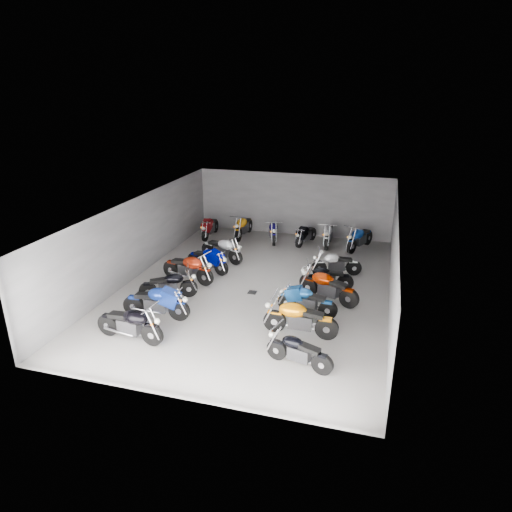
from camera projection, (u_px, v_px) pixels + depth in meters
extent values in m
plane|color=#9D9A95|center=(256.00, 287.00, 17.77)|extent=(14.00, 14.00, 0.00)
cube|color=gray|center=(293.00, 204.00, 23.49)|extent=(10.00, 0.10, 3.20)
cube|color=gray|center=(138.00, 237.00, 18.49)|extent=(0.10, 14.00, 3.20)
cube|color=gray|center=(393.00, 262.00, 15.91)|extent=(0.10, 14.00, 3.20)
cube|color=black|center=(256.00, 207.00, 16.63)|extent=(10.00, 14.00, 0.04)
cube|color=black|center=(252.00, 292.00, 17.32)|extent=(0.32, 0.32, 0.01)
cylinder|color=black|center=(152.00, 335.00, 13.72)|extent=(0.73, 0.22, 0.72)
cylinder|color=black|center=(108.00, 325.00, 14.28)|extent=(0.73, 0.24, 0.72)
cube|color=#2D2D30|center=(130.00, 326.00, 13.96)|extent=(0.76, 0.41, 0.45)
ellipsoid|color=black|center=(135.00, 317.00, 13.75)|extent=(0.80, 0.52, 0.40)
cube|color=black|center=(119.00, 315.00, 13.97)|extent=(0.71, 0.38, 0.20)
cylinder|color=black|center=(179.00, 310.00, 15.16)|extent=(0.73, 0.19, 0.72)
cylinder|color=black|center=(134.00, 305.00, 15.51)|extent=(0.73, 0.21, 0.72)
cube|color=#2D2D30|center=(156.00, 305.00, 15.29)|extent=(0.75, 0.38, 0.45)
ellipsoid|color=navy|center=(162.00, 296.00, 15.11)|extent=(0.79, 0.49, 0.41)
cube|color=black|center=(145.00, 295.00, 15.26)|extent=(0.71, 0.35, 0.21)
cylinder|color=black|center=(189.00, 289.00, 16.86)|extent=(0.65, 0.39, 0.66)
cylinder|color=black|center=(148.00, 291.00, 16.66)|extent=(0.66, 0.41, 0.66)
cube|color=#2D2D30|center=(168.00, 287.00, 16.73)|extent=(0.73, 0.55, 0.41)
ellipsoid|color=black|center=(174.00, 279.00, 16.64)|extent=(0.80, 0.66, 0.37)
cube|color=black|center=(159.00, 281.00, 16.58)|extent=(0.69, 0.52, 0.19)
cylinder|color=black|center=(205.00, 277.00, 17.79)|extent=(0.74, 0.31, 0.73)
cylinder|color=black|center=(172.00, 269.00, 18.53)|extent=(0.75, 0.33, 0.73)
cube|color=#2D2D30|center=(188.00, 270.00, 18.12)|extent=(0.80, 0.50, 0.46)
ellipsoid|color=#98200C|center=(192.00, 263.00, 17.88)|extent=(0.86, 0.62, 0.41)
cube|color=black|center=(180.00, 261.00, 18.17)|extent=(0.75, 0.47, 0.21)
cylinder|color=black|center=(221.00, 268.00, 18.76)|extent=(0.67, 0.35, 0.66)
cylinder|color=black|center=(194.00, 260.00, 19.58)|extent=(0.68, 0.37, 0.66)
cube|color=#2D2D30|center=(207.00, 262.00, 19.13)|extent=(0.74, 0.52, 0.41)
ellipsoid|color=#000895|center=(211.00, 255.00, 18.89)|extent=(0.80, 0.63, 0.37)
cube|color=black|center=(201.00, 253.00, 19.21)|extent=(0.69, 0.49, 0.19)
cylinder|color=black|center=(235.00, 257.00, 19.86)|extent=(0.70, 0.38, 0.70)
cylinder|color=black|center=(209.00, 250.00, 20.75)|extent=(0.71, 0.40, 0.70)
cube|color=#2D2D30|center=(222.00, 251.00, 20.27)|extent=(0.78, 0.56, 0.44)
ellipsoid|color=silver|center=(226.00, 245.00, 20.01)|extent=(0.85, 0.67, 0.39)
cube|color=black|center=(216.00, 243.00, 20.36)|extent=(0.73, 0.52, 0.20)
cylinder|color=black|center=(277.00, 350.00, 13.03)|extent=(0.63, 0.28, 0.62)
cylinder|color=black|center=(322.00, 364.00, 12.35)|extent=(0.63, 0.30, 0.62)
cube|color=#2D2D30|center=(299.00, 354.00, 12.65)|extent=(0.68, 0.44, 0.39)
ellipsoid|color=black|center=(293.00, 342.00, 12.65)|extent=(0.73, 0.54, 0.35)
cube|color=black|center=(310.00, 349.00, 12.41)|extent=(0.64, 0.41, 0.18)
cylinder|color=black|center=(275.00, 321.00, 14.49)|extent=(0.73, 0.16, 0.73)
cylinder|color=black|center=(327.00, 328.00, 14.04)|extent=(0.73, 0.18, 0.73)
cube|color=#2D2D30|center=(300.00, 321.00, 14.22)|extent=(0.75, 0.35, 0.46)
ellipsoid|color=orange|center=(293.00, 310.00, 14.16)|extent=(0.78, 0.47, 0.41)
cube|color=black|center=(312.00, 314.00, 14.01)|extent=(0.70, 0.33, 0.21)
cylinder|color=black|center=(287.00, 302.00, 15.83)|extent=(0.66, 0.21, 0.64)
cylinder|color=black|center=(328.00, 310.00, 15.28)|extent=(0.66, 0.23, 0.64)
cube|color=#2D2D30|center=(307.00, 303.00, 15.52)|extent=(0.69, 0.38, 0.40)
ellipsoid|color=#154A8D|center=(301.00, 294.00, 15.49)|extent=(0.73, 0.49, 0.36)
cube|color=black|center=(317.00, 298.00, 15.30)|extent=(0.64, 0.36, 0.18)
cylinder|color=black|center=(309.00, 287.00, 16.92)|extent=(0.73, 0.39, 0.72)
cylinder|color=black|center=(349.00, 298.00, 16.02)|extent=(0.73, 0.41, 0.72)
cube|color=#2D2D30|center=(328.00, 290.00, 16.43)|extent=(0.80, 0.57, 0.45)
ellipsoid|color=#7E1A00|center=(323.00, 279.00, 16.44)|extent=(0.87, 0.69, 0.41)
cube|color=black|center=(338.00, 284.00, 16.12)|extent=(0.75, 0.53, 0.20)
cylinder|color=black|center=(308.00, 282.00, 17.47)|extent=(0.65, 0.27, 0.63)
cylinder|color=black|center=(345.00, 282.00, 17.41)|extent=(0.65, 0.29, 0.63)
cube|color=#2D2D30|center=(326.00, 280.00, 17.41)|extent=(0.69, 0.44, 0.40)
ellipsoid|color=black|center=(321.00, 272.00, 17.30)|extent=(0.75, 0.54, 0.36)
cube|color=black|center=(335.00, 273.00, 17.29)|extent=(0.65, 0.41, 0.18)
cylinder|color=black|center=(319.00, 268.00, 18.78)|extent=(0.64, 0.30, 0.63)
cylinder|color=black|center=(354.00, 268.00, 18.79)|extent=(0.65, 0.32, 0.63)
cube|color=#2D2D30|center=(337.00, 266.00, 18.75)|extent=(0.70, 0.47, 0.40)
ellipsoid|color=silver|center=(332.00, 258.00, 18.63)|extent=(0.76, 0.57, 0.36)
cube|color=black|center=(345.00, 259.00, 18.65)|extent=(0.66, 0.44, 0.18)
cylinder|color=black|center=(205.00, 235.00, 22.81)|extent=(0.16, 0.68, 0.67)
cylinder|color=black|center=(215.00, 226.00, 24.20)|extent=(0.18, 0.68, 0.67)
cube|color=#2D2D30|center=(210.00, 228.00, 23.47)|extent=(0.34, 0.70, 0.42)
ellipsoid|color=maroon|center=(208.00, 223.00, 23.14)|extent=(0.45, 0.73, 0.38)
cube|color=black|center=(212.00, 221.00, 23.67)|extent=(0.32, 0.65, 0.19)
cylinder|color=black|center=(238.00, 235.00, 22.77)|extent=(0.17, 0.72, 0.71)
cylinder|color=black|center=(249.00, 226.00, 24.21)|extent=(0.19, 0.72, 0.71)
cube|color=#2D2D30|center=(244.00, 228.00, 23.45)|extent=(0.36, 0.73, 0.45)
ellipsoid|color=orange|center=(242.00, 223.00, 23.11)|extent=(0.47, 0.77, 0.40)
cube|color=black|center=(246.00, 220.00, 23.66)|extent=(0.34, 0.69, 0.20)
cylinder|color=black|center=(274.00, 239.00, 22.20)|extent=(0.33, 0.68, 0.67)
cylinder|color=black|center=(272.00, 230.00, 23.63)|extent=(0.35, 0.69, 0.67)
cube|color=#2D2D30|center=(273.00, 232.00, 22.88)|extent=(0.50, 0.74, 0.42)
ellipsoid|color=navy|center=(273.00, 227.00, 22.54)|extent=(0.61, 0.81, 0.38)
cube|color=black|center=(273.00, 225.00, 23.09)|extent=(0.47, 0.70, 0.19)
cylinder|color=black|center=(299.00, 242.00, 21.93)|extent=(0.30, 0.62, 0.61)
cylinder|color=black|center=(312.00, 234.00, 23.02)|extent=(0.32, 0.63, 0.61)
cube|color=#2D2D30|center=(306.00, 236.00, 22.44)|extent=(0.46, 0.68, 0.38)
ellipsoid|color=black|center=(304.00, 231.00, 22.17)|extent=(0.56, 0.74, 0.35)
cube|color=black|center=(309.00, 229.00, 22.59)|extent=(0.43, 0.64, 0.17)
cylinder|color=black|center=(326.00, 243.00, 21.62)|extent=(0.17, 0.71, 0.70)
cylinder|color=black|center=(330.00, 233.00, 23.06)|extent=(0.19, 0.71, 0.70)
cube|color=#2D2D30|center=(328.00, 236.00, 22.30)|extent=(0.35, 0.72, 0.44)
ellipsoid|color=silver|center=(328.00, 230.00, 21.96)|extent=(0.46, 0.76, 0.40)
cube|color=black|center=(329.00, 228.00, 22.51)|extent=(0.33, 0.68, 0.20)
cylinder|color=black|center=(352.00, 246.00, 21.16)|extent=(0.42, 0.71, 0.71)
cylinder|color=black|center=(367.00, 238.00, 22.33)|extent=(0.44, 0.72, 0.71)
cube|color=#2D2D30|center=(360.00, 240.00, 21.70)|extent=(0.59, 0.80, 0.45)
ellipsoid|color=#113F9D|center=(358.00, 234.00, 21.40)|extent=(0.71, 0.87, 0.40)
cube|color=black|center=(364.00, 232.00, 21.85)|extent=(0.56, 0.75, 0.20)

